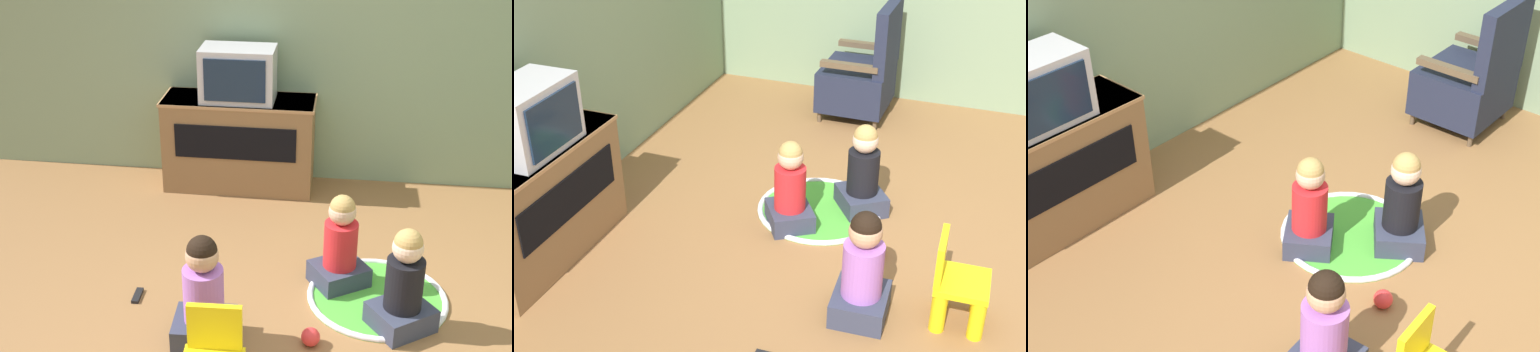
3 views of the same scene
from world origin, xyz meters
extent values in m
plane|color=olive|center=(0.00, 0.00, 0.00)|extent=(30.00, 30.00, 0.00)
cube|color=gray|center=(-0.11, 2.33, 1.31)|extent=(5.78, 0.12, 2.62)
cube|color=brown|center=(-0.63, 2.03, 0.38)|extent=(1.18, 0.43, 0.75)
cube|color=#A97C50|center=(-0.63, 2.03, 0.74)|extent=(1.21, 0.44, 0.02)
cube|color=black|center=(-0.63, 1.81, 0.47)|extent=(0.95, 0.01, 0.27)
cube|color=#B7B7BC|center=(-0.63, 2.01, 0.96)|extent=(0.57, 0.34, 0.42)
cube|color=#142338|center=(-0.63, 1.83, 0.96)|extent=(0.47, 0.02, 0.32)
cube|color=yellow|center=(-0.38, -0.38, 0.41)|extent=(0.28, 0.05, 0.25)
cylinder|color=green|center=(0.46, 0.56, 0.01)|extent=(0.87, 0.87, 0.01)
torus|color=silver|center=(0.46, 0.56, 0.01)|extent=(0.87, 0.87, 0.04)
cube|color=#33384C|center=(-0.52, 0.02, 0.08)|extent=(0.36, 0.32, 0.15)
cylinder|color=#A566BF|center=(-0.52, 0.02, 0.31)|extent=(0.23, 0.23, 0.33)
sphere|color=tan|center=(-0.52, 0.02, 0.57)|extent=(0.18, 0.18, 0.18)
sphere|color=black|center=(-0.52, 0.02, 0.60)|extent=(0.17, 0.17, 0.17)
cube|color=#33384C|center=(0.59, 0.30, 0.07)|extent=(0.44, 0.43, 0.15)
cylinder|color=black|center=(0.59, 0.30, 0.30)|extent=(0.22, 0.22, 0.31)
sphere|color=beige|center=(0.59, 0.30, 0.54)|extent=(0.18, 0.18, 0.18)
sphere|color=tan|center=(0.59, 0.30, 0.57)|extent=(0.16, 0.16, 0.16)
cube|color=#33384C|center=(0.22, 0.70, 0.07)|extent=(0.42, 0.41, 0.14)
cylinder|color=red|center=(0.22, 0.70, 0.29)|extent=(0.21, 0.21, 0.30)
sphere|color=#D8AD8C|center=(0.22, 0.70, 0.53)|extent=(0.17, 0.17, 0.17)
sphere|color=tan|center=(0.22, 0.70, 0.56)|extent=(0.16, 0.16, 0.16)
sphere|color=red|center=(0.08, 0.06, 0.05)|extent=(0.11, 0.11, 0.11)
cube|color=black|center=(-1.02, 0.38, 0.01)|extent=(0.05, 0.15, 0.02)
camera|label=1|loc=(0.21, -3.18, 2.60)|focal=50.00mm
camera|label=2|loc=(-3.65, -0.61, 2.68)|focal=50.00mm
camera|label=3|loc=(-2.43, -1.35, 2.84)|focal=50.00mm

